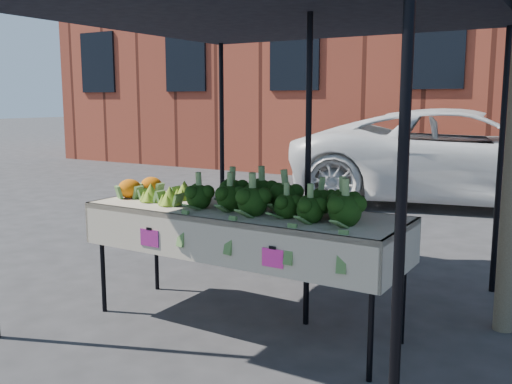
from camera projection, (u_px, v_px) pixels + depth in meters
name	position (u px, v px, depth m)	size (l,w,h in m)	color
ground	(225.00, 323.00, 4.38)	(90.00, 90.00, 0.00)	#2B2B2D
table	(242.00, 269.00, 4.24)	(2.41, 0.82, 0.90)	beige
canopy	(272.00, 142.00, 4.39)	(3.16, 3.16, 2.74)	black
broccoli_heap	(277.00, 195.00, 4.03)	(1.37, 0.57, 0.26)	black
romanesco_cluster	(169.00, 189.00, 4.48)	(0.43, 0.47, 0.20)	#8BB536
cauliflower_pair	(141.00, 185.00, 4.73)	(0.23, 0.43, 0.18)	orange
vehicle	(473.00, 29.00, 8.99)	(2.58, 1.55, 5.59)	white
building_left	(312.00, 1.00, 16.37)	(12.00, 8.00, 9.00)	maroon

